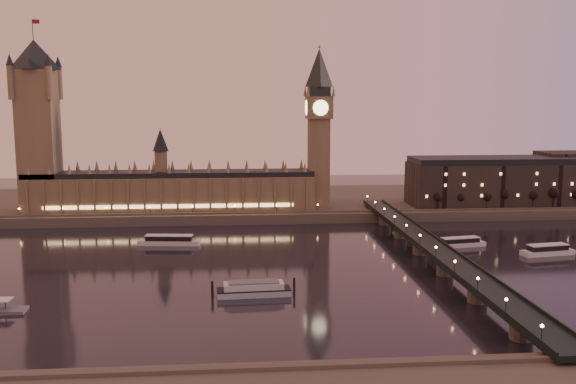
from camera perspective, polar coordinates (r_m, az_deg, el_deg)
name	(u,v)px	position (r m, az deg, el deg)	size (l,w,h in m)	color
ground	(235,268)	(296.07, -4.73, -6.76)	(700.00, 700.00, 0.00)	black
far_embankment	(277,203)	(457.83, -0.98, -0.95)	(560.00, 130.00, 6.00)	#423D35
palace_of_westminster	(171,186)	(412.62, -10.35, 0.51)	(180.00, 26.62, 52.00)	brown
victoria_tower	(38,117)	(424.54, -21.37, 6.27)	(31.68, 31.68, 118.00)	brown
big_ben	(319,119)	(410.50, 2.76, 6.52)	(17.68, 17.68, 104.00)	brown
westminster_bridge	(431,252)	(308.36, 12.62, -5.27)	(13.20, 260.00, 15.30)	black
city_block	(523,180)	(463.05, 20.13, 1.05)	(155.00, 45.00, 34.00)	black
bare_tree_0	(437,197)	(419.82, 13.13, -0.43)	(5.62, 5.62, 11.43)	black
bare_tree_1	(461,197)	(424.82, 15.12, -0.40)	(5.62, 5.62, 11.43)	black
bare_tree_2	(485,196)	(430.33, 17.07, -0.37)	(5.62, 5.62, 11.43)	black
bare_tree_3	(508,196)	(436.33, 18.97, -0.34)	(5.62, 5.62, 11.43)	black
bare_tree_4	(531,196)	(442.79, 20.81, -0.31)	(5.62, 5.62, 11.43)	black
bare_tree_5	(554,195)	(449.70, 22.60, -0.28)	(5.62, 5.62, 11.43)	black
cruise_boat_a	(169,240)	(346.30, -10.52, -4.25)	(33.32, 10.68, 5.24)	silver
cruise_boat_b	(460,242)	(348.38, 15.06, -4.35)	(27.31, 10.74, 4.91)	silver
cruise_boat_c	(548,250)	(343.78, 22.08, -4.82)	(27.73, 11.61, 5.38)	silver
moored_barge	(254,289)	(255.47, -3.07, -8.61)	(33.40, 9.77, 6.13)	#94ACBC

